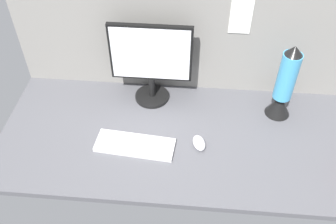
{
  "coord_description": "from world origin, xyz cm",
  "views": [
    {
      "loc": [
        2.1,
        -122.51,
        135.1
      ],
      "look_at": [
        -7.75,
        0.0,
        14.0
      ],
      "focal_mm": 39.92,
      "sensor_mm": 36.0,
      "label": 1
    }
  ],
  "objects_px": {
    "keyboard": "(135,145)",
    "mouse": "(199,143)",
    "monitor": "(151,60)",
    "lava_lamp": "(284,87)"
  },
  "relations": [
    {
      "from": "lava_lamp",
      "to": "monitor",
      "type": "bearing_deg",
      "value": 174.14
    },
    {
      "from": "mouse",
      "to": "lava_lamp",
      "type": "relative_size",
      "value": 0.23
    },
    {
      "from": "mouse",
      "to": "monitor",
      "type": "bearing_deg",
      "value": 111.89
    },
    {
      "from": "keyboard",
      "to": "lava_lamp",
      "type": "distance_m",
      "value": 0.77
    },
    {
      "from": "keyboard",
      "to": "lava_lamp",
      "type": "relative_size",
      "value": 0.9
    },
    {
      "from": "monitor",
      "to": "lava_lamp",
      "type": "relative_size",
      "value": 1.07
    },
    {
      "from": "lava_lamp",
      "to": "keyboard",
      "type": "bearing_deg",
      "value": -157.44
    },
    {
      "from": "mouse",
      "to": "keyboard",
      "type": "bearing_deg",
      "value": 169.38
    },
    {
      "from": "monitor",
      "to": "mouse",
      "type": "xyz_separation_m",
      "value": [
        0.26,
        -0.32,
        -0.22
      ]
    },
    {
      "from": "keyboard",
      "to": "mouse",
      "type": "bearing_deg",
      "value": 11.51
    }
  ]
}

